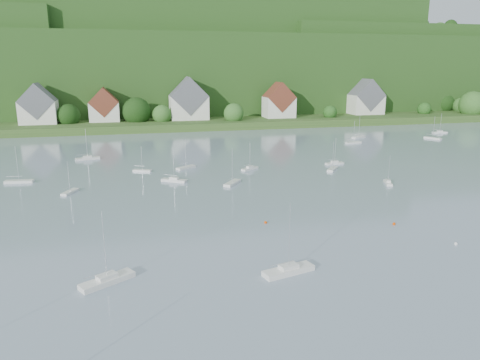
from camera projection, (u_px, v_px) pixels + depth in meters
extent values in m
cube|color=#30521E|center=(175.00, 120.00, 206.15)|extent=(600.00, 60.00, 3.00)
cube|color=#1A3A12|center=(161.00, 75.00, 272.23)|extent=(620.00, 160.00, 40.00)
cube|color=#1A3A12|center=(178.00, 61.00, 267.84)|extent=(240.00, 130.00, 60.00)
cube|color=#1A3A12|center=(416.00, 71.00, 289.60)|extent=(200.00, 110.00, 48.00)
sphere|color=#275E22|center=(472.00, 105.00, 218.58)|extent=(12.88, 12.88, 12.88)
sphere|color=black|center=(444.00, 103.00, 234.96)|extent=(10.46, 10.46, 10.46)
sphere|color=#184916|center=(424.00, 109.00, 218.21)|extent=(6.45, 6.45, 6.45)
sphere|color=black|center=(470.00, 103.00, 234.14)|extent=(10.68, 10.68, 10.68)
sphere|color=#275E22|center=(162.00, 115.00, 188.38)|extent=(8.19, 8.19, 8.19)
sphere|color=#275E22|center=(479.00, 104.00, 231.17)|extent=(10.50, 10.50, 10.50)
sphere|color=#275E22|center=(47.00, 118.00, 180.22)|extent=(6.49, 6.49, 6.49)
sphere|color=#275E22|center=(278.00, 107.00, 208.10)|extent=(12.16, 12.16, 12.16)
sphere|color=#275E22|center=(234.00, 113.00, 191.45)|extent=(8.73, 8.73, 8.73)
sphere|color=black|center=(68.00, 116.00, 181.66)|extent=(9.32, 9.32, 9.32)
sphere|color=#184916|center=(330.00, 112.00, 203.59)|extent=(6.24, 6.24, 6.24)
sphere|color=black|center=(360.00, 108.00, 220.49)|extent=(8.16, 8.16, 8.16)
sphere|color=#275E22|center=(460.00, 106.00, 231.10)|extent=(8.09, 8.09, 8.09)
sphere|color=black|center=(137.00, 112.00, 188.08)|extent=(11.92, 11.92, 11.92)
sphere|color=black|center=(25.00, 13.00, 226.66)|extent=(7.18, 7.18, 7.18)
sphere|color=#184916|center=(232.00, 1.00, 252.58)|extent=(12.83, 12.83, 12.83)
sphere|color=#184916|center=(160.00, 5.00, 266.96)|extent=(12.73, 12.73, 12.73)
sphere|color=#184916|center=(313.00, 2.00, 252.82)|extent=(11.50, 11.50, 11.50)
sphere|color=#184916|center=(259.00, 6.00, 276.07)|extent=(14.65, 14.65, 14.65)
sphere|color=#184916|center=(376.00, 3.00, 255.55)|extent=(9.76, 9.76, 9.76)
sphere|color=#275E22|center=(73.00, 3.00, 251.10)|extent=(7.07, 7.07, 7.07)
sphere|color=#275E22|center=(117.00, 1.00, 249.68)|extent=(12.24, 12.24, 12.24)
sphere|color=#275E22|center=(365.00, 4.00, 258.60)|extent=(9.00, 9.00, 9.00)
sphere|color=#184916|center=(332.00, 7.00, 269.67)|extent=(8.03, 8.03, 8.03)
sphere|color=#275E22|center=(439.00, 30.00, 290.21)|extent=(9.52, 9.52, 9.52)
sphere|color=#275E22|center=(330.00, 26.00, 272.56)|extent=(14.97, 14.97, 14.97)
sphere|color=black|center=(451.00, 26.00, 259.19)|extent=(7.52, 7.52, 7.52)
sphere|color=#184916|center=(297.00, 27.00, 265.39)|extent=(9.78, 9.78, 9.78)
sphere|color=#184916|center=(362.00, 27.00, 273.66)|extent=(12.02, 12.02, 12.02)
sphere|color=black|center=(406.00, 25.00, 260.25)|extent=(11.57, 11.57, 11.57)
sphere|color=#184916|center=(395.00, 22.00, 244.15)|extent=(12.65, 12.65, 12.65)
sphere|color=#275E22|center=(422.00, 25.00, 254.28)|extent=(8.28, 8.28, 8.28)
sphere|color=black|center=(422.00, 31.00, 293.95)|extent=(7.47, 7.47, 7.47)
sphere|color=#275E22|center=(336.00, 26.00, 262.00)|extent=(9.48, 9.48, 9.48)
sphere|color=black|center=(442.00, 41.00, 306.83)|extent=(8.43, 8.43, 8.43)
sphere|color=#184916|center=(87.00, 34.00, 245.51)|extent=(12.01, 12.01, 12.01)
sphere|color=black|center=(460.00, 37.00, 279.93)|extent=(13.54, 13.54, 13.54)
sphere|color=black|center=(361.00, 36.00, 272.55)|extent=(15.08, 15.08, 15.08)
sphere|color=#275E22|center=(334.00, 37.00, 284.91)|extent=(15.99, 15.99, 15.99)
sphere|color=black|center=(153.00, 35.00, 263.15)|extent=(15.72, 15.72, 15.72)
sphere|color=#275E22|center=(449.00, 42.00, 341.74)|extent=(14.17, 14.17, 14.17)
sphere|color=#184916|center=(179.00, 37.00, 262.68)|extent=(10.54, 10.54, 10.54)
cube|color=silver|center=(39.00, 112.00, 179.81)|extent=(14.00, 10.00, 9.00)
cube|color=#5B5C63|center=(38.00, 101.00, 178.71)|extent=(14.00, 10.40, 14.00)
cube|color=silver|center=(105.00, 112.00, 187.55)|extent=(12.00, 9.00, 8.00)
cube|color=brown|center=(104.00, 102.00, 186.57)|extent=(12.00, 9.36, 12.00)
cube|color=silver|center=(189.00, 108.00, 194.39)|extent=(16.00, 11.00, 10.00)
cube|color=#5B5C63|center=(189.00, 96.00, 193.16)|extent=(16.00, 11.44, 16.00)
cube|color=silver|center=(279.00, 107.00, 201.81)|extent=(13.00, 10.00, 9.00)
cube|color=brown|center=(279.00, 97.00, 200.70)|extent=(13.00, 10.40, 13.00)
cube|color=silver|center=(366.00, 104.00, 215.90)|extent=(15.00, 10.00, 9.00)
cube|color=#5B5C63|center=(366.00, 95.00, 214.79)|extent=(15.00, 10.40, 15.00)
cube|color=silver|center=(288.00, 271.00, 57.35)|extent=(7.16, 3.59, 0.69)
cube|color=silver|center=(289.00, 266.00, 57.21)|extent=(2.67, 1.91, 0.50)
cylinder|color=silver|center=(289.00, 236.00, 56.21)|extent=(0.10, 0.10, 8.62)
cylinder|color=silver|center=(282.00, 263.00, 56.57)|extent=(3.69, 1.03, 0.08)
cube|color=silver|center=(107.00, 281.00, 54.72)|extent=(6.76, 5.10, 0.68)
cube|color=silver|center=(107.00, 276.00, 54.58)|extent=(2.71, 2.35, 0.50)
cylinder|color=silver|center=(104.00, 245.00, 53.60)|extent=(0.10, 0.10, 8.44)
cylinder|color=silver|center=(99.00, 274.00, 53.72)|extent=(3.22, 1.98, 0.08)
sphere|color=#EE4700|center=(394.00, 225.00, 74.90)|extent=(0.51, 0.51, 0.51)
sphere|color=#EE4700|center=(266.00, 223.00, 75.62)|extent=(0.50, 0.50, 0.50)
sphere|color=white|center=(456.00, 245.00, 66.55)|extent=(0.50, 0.50, 0.50)
cube|color=silver|center=(440.00, 132.00, 175.86)|extent=(5.82, 2.07, 0.57)
cube|color=silver|center=(440.00, 131.00, 175.73)|extent=(2.08, 1.28, 0.50)
cylinder|color=silver|center=(441.00, 123.00, 174.91)|extent=(0.10, 0.10, 7.14)
cylinder|color=silver|center=(438.00, 129.00, 175.44)|extent=(3.14, 0.34, 0.08)
cube|color=silver|center=(232.00, 183.00, 100.33)|extent=(4.91, 5.73, 0.59)
cylinder|color=silver|center=(232.00, 165.00, 99.35)|extent=(0.10, 0.10, 7.42)
cylinder|color=silver|center=(231.00, 179.00, 99.25)|extent=(2.04, 2.65, 0.08)
cube|color=silver|center=(88.00, 159.00, 126.45)|extent=(6.70, 3.49, 0.65)
cube|color=silver|center=(87.00, 157.00, 126.31)|extent=(2.52, 1.83, 0.50)
cylinder|color=silver|center=(86.00, 143.00, 125.38)|extent=(0.10, 0.10, 8.06)
cylinder|color=silver|center=(84.00, 155.00, 125.69)|extent=(3.44, 1.04, 0.08)
cube|color=silver|center=(359.00, 137.00, 164.32)|extent=(6.26, 4.25, 0.61)
cylinder|color=silver|center=(359.00, 126.00, 163.30)|extent=(0.10, 0.10, 7.67)
cylinder|color=silver|center=(357.00, 134.00, 163.45)|extent=(3.06, 1.56, 0.08)
cube|color=silver|center=(388.00, 183.00, 100.67)|extent=(2.90, 4.85, 0.47)
cube|color=silver|center=(388.00, 181.00, 100.55)|extent=(1.45, 1.86, 0.50)
cylinder|color=silver|center=(389.00, 169.00, 99.89)|extent=(0.10, 0.10, 5.86)
cylinder|color=silver|center=(389.00, 179.00, 99.71)|extent=(1.00, 2.44, 0.08)
cube|color=silver|center=(142.00, 170.00, 112.51)|extent=(4.78, 3.03, 0.46)
cylinder|color=silver|center=(142.00, 158.00, 111.74)|extent=(0.10, 0.10, 5.81)
cylinder|color=silver|center=(139.00, 166.00, 112.34)|extent=(2.38, 1.08, 0.08)
cube|color=silver|center=(186.00, 167.00, 115.63)|extent=(5.42, 4.58, 0.56)
cylinder|color=silver|center=(185.00, 153.00, 114.70)|extent=(0.10, 0.10, 6.98)
cylinder|color=silver|center=(183.00, 163.00, 114.71)|extent=(2.52, 1.89, 0.08)
cube|color=silver|center=(250.00, 169.00, 114.30)|extent=(5.06, 4.05, 0.51)
cube|color=silver|center=(250.00, 167.00, 114.17)|extent=(2.05, 1.83, 0.50)
cylinder|color=silver|center=(250.00, 155.00, 113.45)|extent=(0.10, 0.10, 6.41)
cylinder|color=silver|center=(248.00, 165.00, 113.46)|extent=(2.39, 1.64, 0.08)
cube|color=silver|center=(19.00, 182.00, 101.53)|extent=(6.27, 2.40, 0.61)
cylinder|color=silver|center=(17.00, 164.00, 100.52)|extent=(0.10, 0.10, 7.64)
cylinder|color=silver|center=(14.00, 176.00, 101.12)|extent=(3.35, 0.46, 0.08)
cube|color=silver|center=(174.00, 180.00, 102.53)|extent=(5.84, 4.48, 0.59)
cube|color=silver|center=(174.00, 178.00, 102.40)|extent=(2.35, 2.06, 0.50)
cylinder|color=silver|center=(174.00, 163.00, 101.56)|extent=(0.10, 0.10, 7.32)
cylinder|color=silver|center=(170.00, 175.00, 102.51)|extent=(2.78, 1.77, 0.08)
cube|color=silver|center=(353.00, 143.00, 152.63)|extent=(5.89, 2.59, 0.57)
cylinder|color=silver|center=(354.00, 131.00, 151.69)|extent=(0.10, 0.10, 7.12)
cylinder|color=silver|center=(352.00, 139.00, 152.01)|extent=(3.10, 0.64, 0.08)
cube|color=silver|center=(433.00, 138.00, 162.03)|extent=(4.36, 6.09, 0.60)
cylinder|color=silver|center=(434.00, 127.00, 161.03)|extent=(0.10, 0.10, 7.52)
cylinder|color=silver|center=(431.00, 135.00, 162.38)|extent=(1.65, 2.95, 0.08)
cube|color=silver|center=(335.00, 163.00, 120.53)|extent=(5.35, 2.25, 0.52)
cube|color=silver|center=(335.00, 161.00, 120.41)|extent=(1.95, 1.29, 0.50)
cylinder|color=silver|center=(335.00, 150.00, 119.67)|extent=(0.10, 0.10, 6.48)
cylinder|color=silver|center=(332.00, 159.00, 119.96)|extent=(2.83, 0.53, 0.08)
cube|color=silver|center=(332.00, 169.00, 113.95)|extent=(4.51, 5.10, 0.53)
cylinder|color=silver|center=(333.00, 155.00, 113.06)|extent=(0.10, 0.10, 6.67)
cylinder|color=silver|center=(332.00, 165.00, 112.96)|extent=(1.90, 2.34, 0.08)
cube|color=silver|center=(70.00, 192.00, 93.42)|extent=(3.35, 5.05, 0.49)
cylinder|color=silver|center=(69.00, 176.00, 92.60)|extent=(0.10, 0.10, 6.17)
cylinder|color=silver|center=(68.00, 187.00, 92.43)|extent=(1.23, 2.49, 0.08)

